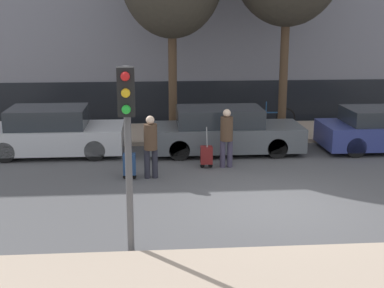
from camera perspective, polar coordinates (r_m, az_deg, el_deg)
name	(u,v)px	position (r m, az deg, el deg)	size (l,w,h in m)	color
ground_plane	(276,203)	(12.17, 8.94, -6.22)	(80.00, 80.00, 0.00)	#4C4C4F
sidewalk_near	(332,282)	(8.85, 14.66, -14.10)	(28.00, 2.50, 0.12)	tan
sidewalk_far	(230,132)	(18.76, 4.07, 1.25)	(28.00, 3.00, 0.12)	tan
building_facade	(218,0)	(21.98, 2.82, 15.10)	(28.00, 3.06, 9.28)	slate
parked_car_0	(53,132)	(16.48, -14.62, 1.20)	(4.07, 1.90, 1.41)	#B7BABF
parked_car_1	(224,132)	(16.14, 3.38, 1.33)	(4.60, 1.74, 1.38)	#4C5156
parked_car_2	(384,130)	(17.48, 19.76, 1.41)	(3.90, 1.82, 1.31)	navy
pedestrian_left	(151,143)	(13.58, -4.44, 0.09)	(0.35, 0.34, 1.63)	#23232D
trolley_left	(129,164)	(13.69, -6.69, -2.16)	(0.34, 0.29, 1.20)	navy
pedestrian_right	(227,135)	(14.54, 3.71, 1.00)	(0.35, 0.34, 1.62)	#383347
trolley_right	(206,155)	(14.58, 1.55, -1.19)	(0.34, 0.29, 1.14)	maroon
traffic_light	(127,123)	(8.92, -6.94, 2.25)	(0.28, 0.47, 3.29)	#515154
parked_bicycle	(271,118)	(19.29, 8.43, 2.79)	(1.77, 0.06, 0.96)	black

